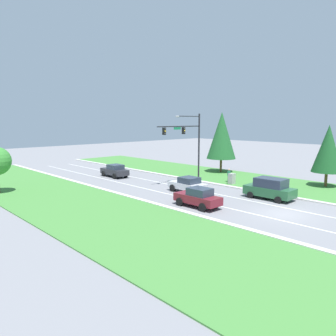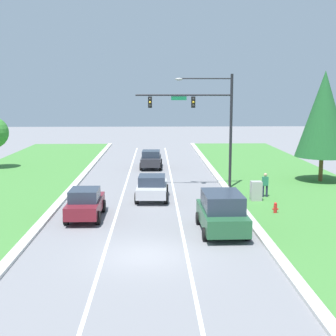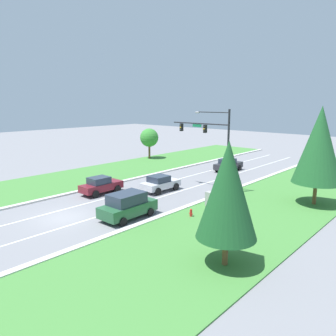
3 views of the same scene
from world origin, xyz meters
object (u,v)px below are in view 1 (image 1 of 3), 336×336
forest_suv (270,188)px  charcoal_sedan (115,171)px  fire_hydrant (258,185)px  silver_sedan (188,184)px  pedestrian (229,175)px  conifer_far_right_tree (328,149)px  utility_cabinet (232,179)px  conifer_near_right_tree (222,135)px  traffic_signal_mast (188,138)px  burgundy_sedan (198,197)px

forest_suv → charcoal_sedan: bearing=99.1°
forest_suv → fire_hydrant: size_ratio=6.68×
silver_sedan → forest_suv: (3.54, -7.43, 0.19)m
pedestrian → silver_sedan: bearing=-4.2°
forest_suv → charcoal_sedan: size_ratio=1.06×
conifer_far_right_tree → utility_cabinet: bearing=129.4°
forest_suv → conifer_near_right_tree: bearing=52.7°
utility_cabinet → conifer_near_right_tree: (6.56, 6.58, 4.68)m
silver_sedan → charcoal_sedan: bearing=92.7°
traffic_signal_mast → utility_cabinet: 7.06m
utility_cabinet → traffic_signal_mast: bearing=124.4°
burgundy_sedan → pedestrian: 12.27m
utility_cabinet → pedestrian: (0.82, 1.01, 0.27)m
traffic_signal_mast → conifer_near_right_tree: (9.48, 2.32, -0.13)m
silver_sedan → fire_hydrant: (7.16, -4.00, -0.50)m
silver_sedan → conifer_near_right_tree: size_ratio=0.49×
traffic_signal_mast → utility_cabinet: (2.92, -4.26, -4.81)m
silver_sedan → charcoal_sedan: (-0.14, 13.18, 0.01)m
utility_cabinet → conifer_near_right_tree: bearing=45.1°
conifer_far_right_tree → forest_suv: bearing=171.6°
burgundy_sedan → charcoal_sedan: 18.17m
fire_hydrant → silver_sedan: bearing=150.8°
forest_suv → burgundy_sedan: size_ratio=1.09×
pedestrian → burgundy_sedan: bearing=17.4°
traffic_signal_mast → silver_sedan: traffic_signal_mast is taller
conifer_far_right_tree → silver_sedan: bearing=146.4°
silver_sedan → forest_suv: size_ratio=0.90×
fire_hydrant → conifer_far_right_tree: bearing=-38.1°
forest_suv → pedestrian: bearing=61.4°
fire_hydrant → forest_suv: bearing=-136.5°
traffic_signal_mast → forest_suv: traffic_signal_mast is taller
traffic_signal_mast → utility_cabinet: traffic_signal_mast is taller
silver_sedan → utility_cabinet: 6.77m
traffic_signal_mast → silver_sedan: (-3.80, -3.50, -4.64)m
pedestrian → utility_cabinet: bearing=44.8°
burgundy_sedan → traffic_signal_mast: bearing=47.2°
utility_cabinet → burgundy_sedan: bearing=-159.6°
pedestrian → conifer_near_right_tree: size_ratio=0.19×
fire_hydrant → conifer_near_right_tree: conifer_near_right_tree is taller
utility_cabinet → fire_hydrant: (0.43, -3.24, -0.32)m
forest_suv → fire_hydrant: 5.03m
silver_sedan → burgundy_sedan: bearing=-126.4°
traffic_signal_mast → conifer_near_right_tree: 9.76m
traffic_signal_mast → burgundy_sedan: bearing=-132.7°
silver_sedan → burgundy_sedan: (-3.70, -4.64, 0.03)m
silver_sedan → conifer_near_right_tree: bearing=25.8°
burgundy_sedan → conifer_near_right_tree: size_ratio=0.49×
conifer_near_right_tree → utility_cabinet: bearing=-134.9°
fire_hydrant → conifer_near_right_tree: (6.13, 9.82, 5.00)m
silver_sedan → burgundy_sedan: burgundy_sedan is taller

